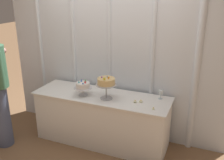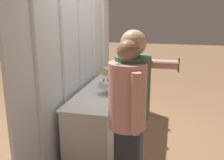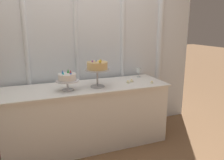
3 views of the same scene
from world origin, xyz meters
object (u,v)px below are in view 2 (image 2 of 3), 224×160
cake_display_nearleft (106,85)px  tealight_far_left (116,79)px  cake_table (105,113)px  cake_display_nearright (112,72)px  guest_girl_blue_dress (128,122)px  tealight_near_right (126,76)px  guest_man_pink_jacket (132,113)px  wine_glass (106,70)px  tealight_near_left (114,78)px

cake_display_nearleft → tealight_far_left: size_ratio=6.33×
cake_table → cake_display_nearright: (0.12, -0.09, 0.63)m
cake_display_nearright → cake_display_nearleft: bearing=-178.1°
tealight_far_left → guest_girl_blue_dress: size_ratio=0.02×
tealight_near_right → cake_display_nearleft: bearing=175.8°
tealight_near_right → guest_man_pink_jacket: 2.22m
wine_glass → guest_man_pink_jacket: bearing=-159.0°
tealight_far_left → guest_man_pink_jacket: (-1.88, -0.58, 0.19)m
cake_table → guest_man_pink_jacket: size_ratio=1.15×
cake_table → tealight_far_left: size_ratio=48.52×
tealight_near_left → tealight_near_right: (0.21, -0.16, -0.00)m
cake_display_nearright → tealight_far_left: cake_display_nearright is taller
tealight_near_left → wine_glass: bearing=44.0°
tealight_near_right → wine_glass: bearing=88.5°
tealight_far_left → guest_girl_blue_dress: bearing=-164.3°
guest_man_pink_jacket → tealight_near_right: bearing=12.0°
cake_table → cake_display_nearleft: (-0.25, -0.10, 0.53)m
cake_display_nearright → tealight_near_right: 0.75m
guest_girl_blue_dress → guest_man_pink_jacket: bearing=-12.1°
cake_table → guest_girl_blue_dress: bearing=-156.8°
cake_display_nearright → wine_glass: cake_display_nearright is taller
cake_table → tealight_near_right: size_ratio=54.48×
tealight_near_right → tealight_near_left: bearing=143.5°
wine_glass → tealight_near_left: wine_glass is taller
cake_table → tealight_near_left: size_ratio=39.90×
guest_girl_blue_dress → guest_man_pink_jacket: guest_man_pink_jacket is taller
tealight_near_right → guest_man_pink_jacket: guest_man_pink_jacket is taller
cake_display_nearright → tealight_far_left: (0.42, 0.03, -0.23)m
cake_display_nearleft → guest_man_pink_jacket: (-1.09, -0.54, 0.06)m
cake_display_nearright → wine_glass: size_ratio=2.63×
cake_table → cake_display_nearleft: 0.60m
tealight_near_left → tealight_near_right: 0.27m
wine_glass → guest_girl_blue_dress: bearing=-160.3°
guest_man_pink_jacket → tealight_near_left: bearing=17.6°
cake_display_nearright → tealight_far_left: size_ratio=8.21×
tealight_near_left → guest_man_pink_jacket: guest_man_pink_jacket is taller
tealight_far_left → guest_man_pink_jacket: size_ratio=0.02×
cake_display_nearright → tealight_near_left: bearing=7.9°
tealight_near_right → cake_display_nearright: bearing=172.7°
cake_table → guest_girl_blue_dress: size_ratio=1.20×
cake_display_nearleft → tealight_near_right: size_ratio=7.10×
cake_table → tealight_near_right: bearing=-12.1°
tealight_far_left → tealight_near_right: bearing=-22.2°
cake_table → wine_glass: bearing=13.5°
guest_girl_blue_dress → tealight_far_left: bearing=15.7°
tealight_far_left → tealight_near_left: same height
wine_glass → tealight_near_right: bearing=-91.5°
cake_display_nearleft → tealight_far_left: bearing=2.7°
cake_table → tealight_near_left: (0.61, -0.02, 0.40)m
cake_display_nearleft → cake_display_nearright: bearing=1.9°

